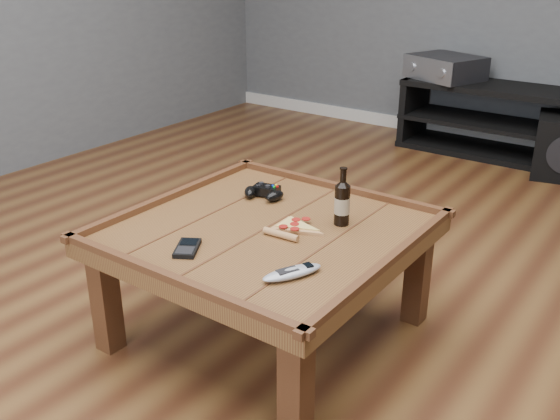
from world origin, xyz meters
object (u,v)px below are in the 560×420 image
Objects in this scene: media_console at (502,122)px; pizza_slice at (293,228)px; remote_control at (292,272)px; beer_bottle at (342,202)px; av_receiver at (445,67)px; coffee_table at (267,242)px; smartphone at (187,248)px; game_controller at (264,192)px.

pizza_slice is at bearing -88.18° from media_console.
remote_control is (0.28, -2.99, 0.22)m from media_console.
beer_bottle is 0.38× the size of av_receiver.
beer_bottle is (0.20, 0.19, 0.15)m from coffee_table.
media_console is at bearing 121.38° from remote_control.
pizza_slice is at bearing -128.19° from beer_bottle.
media_console is 3.02m from remote_control.
remote_control reaches higher than smartphone.
remote_control reaches higher than coffee_table.
pizza_slice is (-0.12, -0.15, -0.08)m from beer_bottle.
remote_control is 0.36× the size of av_receiver.
beer_bottle reaches higher than pizza_slice.
pizza_slice is at bearing -46.55° from game_controller.
beer_bottle is 1.20× the size of game_controller.
av_receiver is (-0.27, 2.52, 0.11)m from game_controller.
game_controller is 0.31× the size of av_receiver.
coffee_table is 4.03× the size of pizza_slice.
beer_bottle reaches higher than game_controller.
pizza_slice is 1.22× the size of remote_control.
smartphone is at bearing -122.27° from beer_bottle.
beer_bottle reaches higher than media_console.
coffee_table is 0.38m from remote_control.
game_controller reaches higher than remote_control.
smartphone is 0.26× the size of av_receiver.
smartphone is (0.08, -0.53, -0.01)m from game_controller.
media_console is at bearing 21.52° from av_receiver.
beer_bottle is 1.04× the size of remote_control.
media_console reaches higher than pizza_slice.
media_console is 9.37× the size of smartphone.
coffee_table is at bearing -59.85° from av_receiver.
media_console and game_controller have the same top height.
coffee_table is 0.12m from pizza_slice.
beer_bottle is 2.64m from av_receiver.
media_console is 2.54m from game_controller.
game_controller is 0.54m from smartphone.
remote_control is at bearing -40.88° from coffee_table.
coffee_table is 1.77× the size of av_receiver.
av_receiver is (-0.45, 2.74, 0.19)m from coffee_table.
game_controller is 1.22× the size of smartphone.
beer_bottle is 0.44m from remote_control.
media_console reaches higher than smartphone.
beer_bottle is at bearing 48.24° from pizza_slice.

